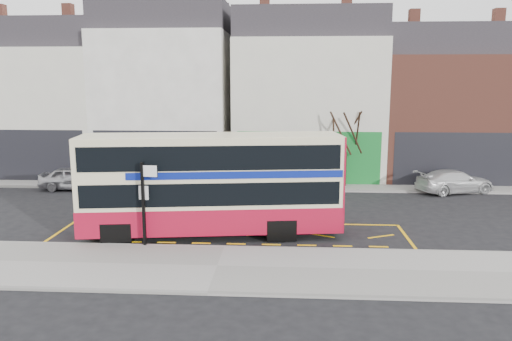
# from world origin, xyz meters

# --- Properties ---
(ground) EXTENTS (120.00, 120.00, 0.00)m
(ground) POSITION_xyz_m (0.00, 0.00, 0.00)
(ground) COLOR black
(ground) RESTS_ON ground
(pavement) EXTENTS (40.00, 4.00, 0.15)m
(pavement) POSITION_xyz_m (0.00, -2.30, 0.07)
(pavement) COLOR gray
(pavement) RESTS_ON ground
(kerb) EXTENTS (40.00, 0.15, 0.15)m
(kerb) POSITION_xyz_m (0.00, -0.38, 0.07)
(kerb) COLOR gray
(kerb) RESTS_ON ground
(far_pavement) EXTENTS (50.00, 3.00, 0.15)m
(far_pavement) POSITION_xyz_m (0.00, 11.00, 0.07)
(far_pavement) COLOR gray
(far_pavement) RESTS_ON ground
(road_markings) EXTENTS (14.00, 3.40, 0.01)m
(road_markings) POSITION_xyz_m (0.00, 1.60, 0.01)
(road_markings) COLOR yellow
(road_markings) RESTS_ON ground
(terrace_far_left) EXTENTS (8.00, 8.01, 10.80)m
(terrace_far_left) POSITION_xyz_m (-13.50, 14.99, 4.82)
(terrace_far_left) COLOR beige
(terrace_far_left) RESTS_ON ground
(terrace_left) EXTENTS (8.00, 8.01, 11.80)m
(terrace_left) POSITION_xyz_m (-5.50, 14.99, 5.32)
(terrace_left) COLOR white
(terrace_left) RESTS_ON ground
(terrace_green_shop) EXTENTS (9.00, 8.01, 11.30)m
(terrace_green_shop) POSITION_xyz_m (3.50, 14.99, 5.07)
(terrace_green_shop) COLOR beige
(terrace_green_shop) RESTS_ON ground
(terrace_right) EXTENTS (9.00, 8.01, 10.30)m
(terrace_right) POSITION_xyz_m (12.50, 14.99, 4.57)
(terrace_right) COLOR brown
(terrace_right) RESTS_ON ground
(double_decker_bus) EXTENTS (10.31, 3.67, 4.03)m
(double_decker_bus) POSITION_xyz_m (-0.67, 1.38, 2.12)
(double_decker_bus) COLOR beige
(double_decker_bus) RESTS_ON ground
(bus_stop_post) EXTENTS (0.76, 0.18, 3.07)m
(bus_stop_post) POSITION_xyz_m (-2.87, -0.40, 1.99)
(bus_stop_post) COLOR black
(bus_stop_post) RESTS_ON pavement
(car_silver) EXTENTS (3.86, 1.71, 1.29)m
(car_silver) POSITION_xyz_m (-9.73, 9.28, 0.65)
(car_silver) COLOR #AAA9AE
(car_silver) RESTS_ON ground
(car_grey) EXTENTS (4.40, 2.75, 1.37)m
(car_grey) POSITION_xyz_m (-1.62, 8.67, 0.68)
(car_grey) COLOR #363A3D
(car_grey) RESTS_ON ground
(car_white) EXTENTS (4.65, 2.98, 1.25)m
(car_white) POSITION_xyz_m (11.47, 9.80, 0.63)
(car_white) COLOR silver
(car_white) RESTS_ON ground
(street_tree_right) EXTENTS (2.60, 2.60, 5.62)m
(street_tree_right) POSITION_xyz_m (5.53, 10.59, 3.83)
(street_tree_right) COLOR #332217
(street_tree_right) RESTS_ON ground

